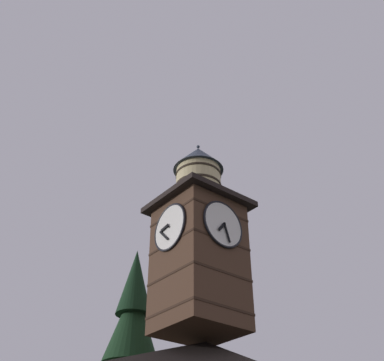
{
  "coord_description": "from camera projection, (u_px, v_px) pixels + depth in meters",
  "views": [
    {
      "loc": [
        13.6,
        13.28,
        2.39
      ],
      "look_at": [
        1.6,
        -1.73,
        15.34
      ],
      "focal_mm": 46.59,
      "sensor_mm": 36.0,
      "label": 1
    }
  ],
  "objects": [
    {
      "name": "clock_tower",
      "position": [
        199.0,
        241.0,
        21.26
      ],
      "size": [
        3.73,
        3.73,
        9.16
      ],
      "color": "#4C3323",
      "rests_on": "building_main"
    }
  ]
}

